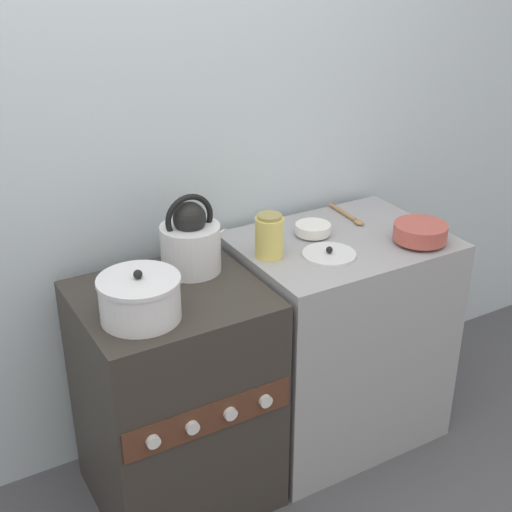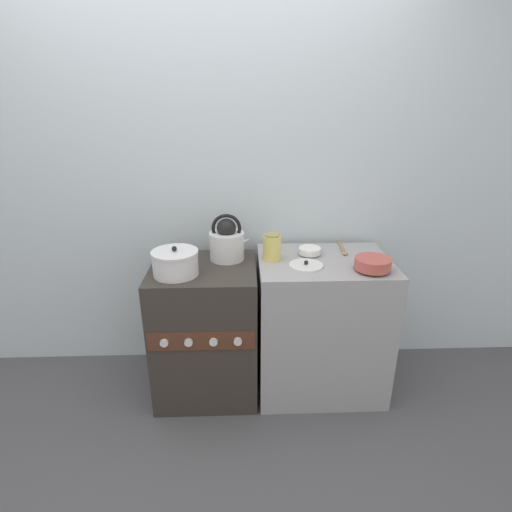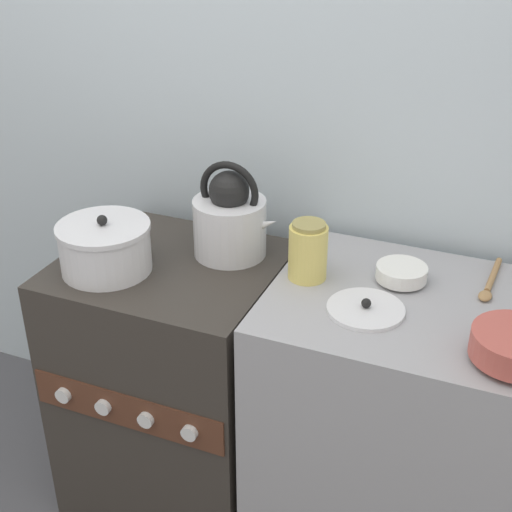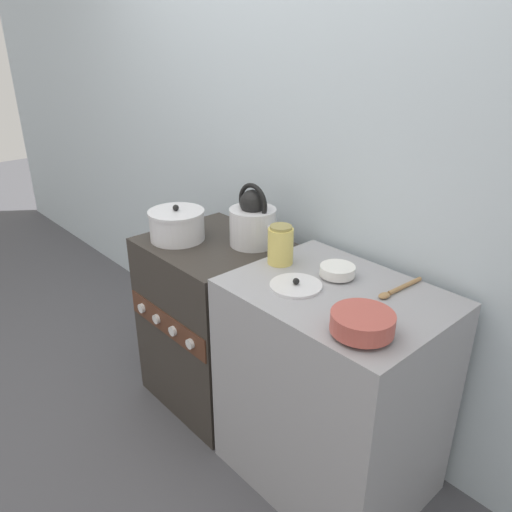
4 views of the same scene
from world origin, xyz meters
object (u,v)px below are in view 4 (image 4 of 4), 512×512
object	(u,v)px
kettle	(253,221)
cooking_pot	(177,225)
stove	(216,322)
small_ceramic_bowl	(337,271)
loose_pot_lid	(296,285)
storage_jar	(280,245)
enamel_bowl	(362,323)

from	to	relation	value
kettle	cooking_pot	bearing A→B (deg)	-141.71
stove	small_ceramic_bowl	distance (m)	0.79
loose_pot_lid	storage_jar	bearing A→B (deg)	151.17
small_ceramic_bowl	storage_jar	world-z (taller)	storage_jar
cooking_pot	loose_pot_lid	world-z (taller)	cooking_pot
cooking_pot	loose_pot_lid	xyz separation A→B (m)	(0.72, 0.03, -0.04)
stove	cooking_pot	bearing A→B (deg)	-144.66
kettle	loose_pot_lid	size ratio (longest dim) A/B	1.47
storage_jar	small_ceramic_bowl	bearing A→B (deg)	16.85
cooking_pot	loose_pot_lid	bearing A→B (deg)	2.29
cooking_pot	storage_jar	xyz separation A→B (m)	(0.53, 0.13, 0.03)
storage_jar	loose_pot_lid	bearing A→B (deg)	-28.83
cooking_pot	enamel_bowl	distance (m)	1.06
enamel_bowl	small_ceramic_bowl	size ratio (longest dim) A/B	1.48
cooking_pot	small_ceramic_bowl	bearing A→B (deg)	14.71
stove	loose_pot_lid	world-z (taller)	loose_pot_lid
cooking_pot	storage_jar	size ratio (longest dim) A/B	1.61
enamel_bowl	stove	bearing A→B (deg)	171.20
small_ceramic_bowl	loose_pot_lid	xyz separation A→B (m)	(-0.05, -0.17, -0.02)
enamel_bowl	loose_pot_lid	bearing A→B (deg)	167.66
stove	storage_jar	distance (m)	0.65
small_ceramic_bowl	loose_pot_lid	distance (m)	0.18
kettle	cooking_pot	xyz separation A→B (m)	(-0.27, -0.22, -0.04)
cooking_pot	stove	bearing A→B (deg)	35.34
kettle	cooking_pot	world-z (taller)	kettle
small_ceramic_bowl	storage_jar	bearing A→B (deg)	-163.15
loose_pot_lid	cooking_pot	bearing A→B (deg)	-177.71
loose_pot_lid	kettle	bearing A→B (deg)	157.07
enamel_bowl	kettle	bearing A→B (deg)	161.57
enamel_bowl	storage_jar	distance (m)	0.56
cooking_pot	loose_pot_lid	size ratio (longest dim) A/B	1.33
small_ceramic_bowl	loose_pot_lid	world-z (taller)	small_ceramic_bowl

